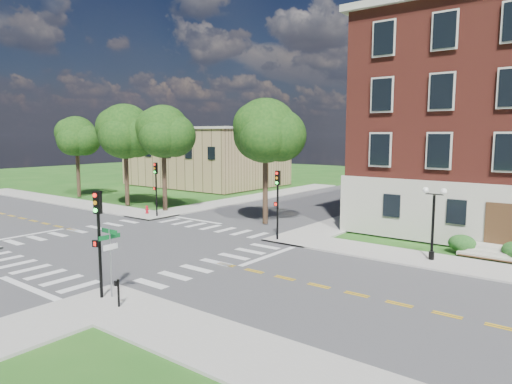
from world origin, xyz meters
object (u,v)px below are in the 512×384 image
Objects in this scene: twin_lamp_west at (433,219)px; traffic_signal_nw at (156,182)px; fire_hydrant at (147,210)px; traffic_signal_se at (99,230)px; traffic_signal_ne at (278,196)px; street_sign_pole at (110,249)px; push_button_post at (118,291)px.

traffic_signal_nw is at bearing -179.53° from twin_lamp_west.
twin_lamp_west is at bearing 0.47° from traffic_signal_nw.
traffic_signal_nw is 3.26m from fire_hydrant.
traffic_signal_se is 1.13× the size of twin_lamp_west.
street_sign_pole is at bearing -87.49° from traffic_signal_ne.
twin_lamp_west is 17.78m from push_button_post.
push_button_post is at bearing -23.95° from street_sign_pole.
push_button_post is (-8.27, -15.64, -1.73)m from twin_lamp_west.
traffic_signal_ne is 10.22m from twin_lamp_west.
traffic_signal_ne is 4.00× the size of push_button_post.
traffic_signal_ne reaches higher than push_button_post.
traffic_signal_ne is at bearing -4.06° from traffic_signal_nw.
traffic_signal_nw is at bearing 175.94° from traffic_signal_ne.
fire_hydrant is at bearing 137.93° from push_button_post.
traffic_signal_se reaches higher than street_sign_pole.
traffic_signal_se reaches higher than twin_lamp_west.
twin_lamp_west is at bearing 57.51° from traffic_signal_se.
traffic_signal_nw is 1.13× the size of twin_lamp_west.
twin_lamp_west is (9.83, 15.43, -0.66)m from traffic_signal_se.
traffic_signal_se is 1.00× the size of traffic_signal_ne.
traffic_signal_ne is 15.90m from fire_hydrant.
push_button_post is at bearing -42.07° from fire_hydrant.
traffic_signal_ne is 13.94m from street_sign_pole.
traffic_signal_ne is 1.13× the size of twin_lamp_west.
traffic_signal_ne reaches higher than fire_hydrant.
twin_lamp_west is at bearing 62.12° from push_button_post.
twin_lamp_west is at bearing 6.65° from traffic_signal_ne.
fire_hydrant is at bearing 135.66° from traffic_signal_se.
twin_lamp_west reaches higher than fire_hydrant.
traffic_signal_se is 18.30m from twin_lamp_west.
twin_lamp_west is 17.84m from street_sign_pole.
street_sign_pole is 2.04m from push_button_post.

